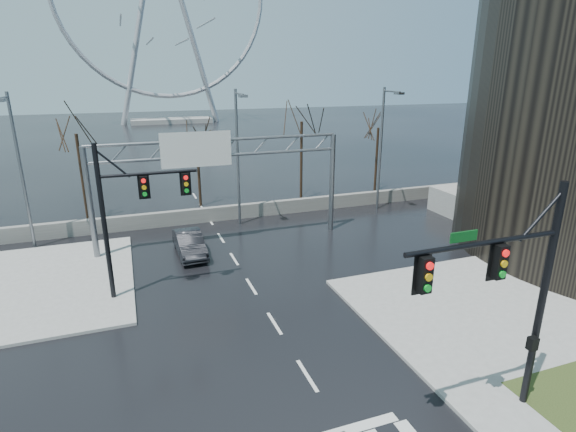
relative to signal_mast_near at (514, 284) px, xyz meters
name	(u,v)px	position (x,y,z in m)	size (l,w,h in m)	color
ground	(307,376)	(-5.14, 4.04, -4.87)	(260.00, 260.00, 0.00)	black
sidewalk_right_ext	(479,306)	(4.86, 6.04, -4.80)	(12.00, 10.00, 0.15)	gray
sidewalk_far	(36,285)	(-16.14, 16.04, -4.80)	(10.00, 12.00, 0.15)	gray
barrier_wall	(210,214)	(-5.14, 24.04, -4.32)	(52.00, 0.50, 1.10)	slate
signal_mast_near	(514,284)	(0.00, 0.00, 0.00)	(5.52, 0.41, 8.00)	black
signal_mast_far	(127,207)	(-11.01, 13.00, -0.04)	(4.72, 0.41, 8.00)	black
sign_gantry	(215,169)	(-5.52, 19.00, 0.31)	(16.36, 0.40, 7.60)	slate
streetlight_left	(18,160)	(-17.14, 22.20, 1.01)	(0.50, 2.55, 10.00)	slate
streetlight_mid	(238,148)	(-3.14, 22.20, 1.01)	(0.50, 2.55, 10.00)	slate
streetlight_right	(383,140)	(8.86, 22.20, 1.01)	(0.50, 2.55, 10.00)	slate
tree_left	(77,144)	(-14.14, 27.54, 1.10)	(3.75, 3.75, 7.50)	black
tree_center	(197,147)	(-5.14, 28.54, 0.30)	(3.25, 3.25, 6.50)	black
tree_right	(302,131)	(3.86, 27.54, 1.34)	(3.90, 3.90, 7.80)	black
tree_far_right	(378,135)	(11.86, 28.04, 0.54)	(3.40, 3.40, 6.80)	black
car	(189,243)	(-7.60, 17.74, -4.12)	(1.58, 4.54, 1.50)	black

